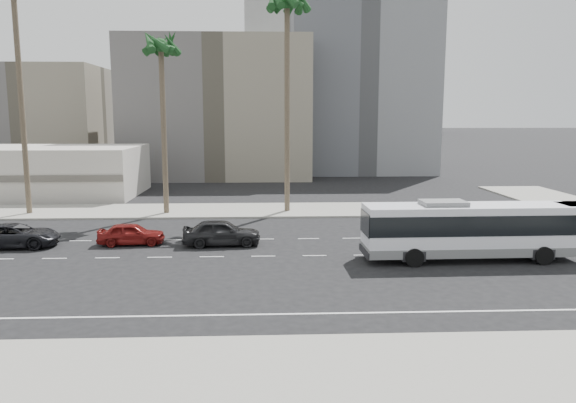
{
  "coord_description": "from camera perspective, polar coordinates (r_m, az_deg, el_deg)",
  "views": [
    {
      "loc": [
        -5.89,
        -31.05,
        8.09
      ],
      "look_at": [
        -4.39,
        4.0,
        2.61
      ],
      "focal_mm": 34.12,
      "sensor_mm": 36.0,
      "label": 1
    }
  ],
  "objects": [
    {
      "name": "commercial_low",
      "position": [
        62.18,
        -25.29,
        2.87
      ],
      "size": [
        22.0,
        12.16,
        5.0
      ],
      "color": "beige",
      "rests_on": "ground"
    },
    {
      "name": "palm_mid",
      "position": [
        46.29,
        -13.1,
        15.2
      ],
      "size": [
        4.81,
        4.81,
        14.86
      ],
      "rotation": [
        0.0,
        0.0,
        0.37
      ],
      "color": "brown",
      "rests_on": "ground"
    },
    {
      "name": "midrise_beige_west",
      "position": [
        76.3,
        -7.14,
        9.5
      ],
      "size": [
        24.0,
        18.0,
        18.0
      ],
      "primitive_type": "cube",
      "color": "slate",
      "rests_on": "ground"
    },
    {
      "name": "city_bus",
      "position": [
        32.6,
        18.32,
        -2.72
      ],
      "size": [
        11.93,
        2.92,
        3.42
      ],
      "rotation": [
        0.0,
        0.0,
        0.02
      ],
      "color": "white",
      "rests_on": "ground"
    },
    {
      "name": "civic_tower",
      "position": [
        282.75,
        -1.71,
        15.12
      ],
      "size": [
        42.0,
        42.0,
        129.0
      ],
      "color": "#B9B8B1",
      "rests_on": "ground"
    },
    {
      "name": "highrise_far",
      "position": [
        301.58,
        12.45,
        12.84
      ],
      "size": [
        22.0,
        22.0,
        60.0
      ],
      "primitive_type": "cube",
      "color": "slate",
      "rests_on": "ground"
    },
    {
      "name": "midrise_beige_far",
      "position": [
        87.18,
        -24.3,
        7.72
      ],
      "size": [
        18.0,
        16.0,
        15.0
      ],
      "primitive_type": "cube",
      "color": "slate",
      "rests_on": "ground"
    },
    {
      "name": "midrise_gray_center",
      "position": [
        84.35,
        7.19,
        12.15
      ],
      "size": [
        20.0,
        20.0,
        26.0
      ],
      "primitive_type": "cube",
      "color": "slate",
      "rests_on": "ground"
    },
    {
      "name": "palm_near",
      "position": [
        46.68,
        -0.1,
        19.6
      ],
      "size": [
        5.51,
        5.51,
        18.52
      ],
      "rotation": [
        0.0,
        0.0,
        -0.3
      ],
      "color": "brown",
      "rests_on": "ground"
    },
    {
      "name": "ground",
      "position": [
        32.63,
        8.06,
        -5.57
      ],
      "size": [
        700.0,
        700.0,
        0.0
      ],
      "primitive_type": "plane",
      "color": "black",
      "rests_on": "ground"
    },
    {
      "name": "sidewalk_north",
      "position": [
        47.6,
        4.69,
        -0.84
      ],
      "size": [
        120.0,
        7.0,
        0.15
      ],
      "primitive_type": "cube",
      "color": "gray",
      "rests_on": "ground"
    },
    {
      "name": "car_c",
      "position": [
        38.15,
        -26.58,
        -3.19
      ],
      "size": [
        2.78,
        5.46,
        1.48
      ],
      "primitive_type": "imported",
      "rotation": [
        0.0,
        0.0,
        1.63
      ],
      "color": "black",
      "rests_on": "ground"
    },
    {
      "name": "car_b",
      "position": [
        36.18,
        -16.01,
        -3.25
      ],
      "size": [
        1.96,
        4.25,
        1.41
      ],
      "primitive_type": "imported",
      "rotation": [
        0.0,
        0.0,
        1.64
      ],
      "color": "maroon",
      "rests_on": "ground"
    },
    {
      "name": "highrise_right",
      "position": [
        267.32,
        8.82,
        14.56
      ],
      "size": [
        26.0,
        26.0,
        70.0
      ],
      "primitive_type": "cube",
      "color": "slate",
      "rests_on": "ground"
    },
    {
      "name": "sidewalk_south",
      "position": [
        18.46,
        17.21,
        -17.28
      ],
      "size": [
        120.0,
        7.0,
        0.15
      ],
      "primitive_type": "cube",
      "color": "gray",
      "rests_on": "ground"
    },
    {
      "name": "car_a",
      "position": [
        34.84,
        -6.95,
        -3.21
      ],
      "size": [
        2.23,
        5.0,
        1.67
      ],
      "primitive_type": "imported",
      "rotation": [
        0.0,
        0.0,
        1.63
      ],
      "color": "black",
      "rests_on": "ground"
    }
  ]
}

